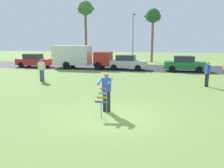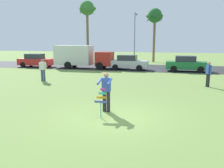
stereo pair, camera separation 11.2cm
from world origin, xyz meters
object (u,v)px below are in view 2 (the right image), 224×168
object	(u,v)px
person_walker_near	(208,73)
parked_truck_red_cab	(81,56)
streetlight_pole	(135,35)
palm_tree_left_near	(87,11)
palm_tree_right_near	(155,18)
parked_car_green	(186,64)
parked_car_silver	(128,63)
person_walker_far	(43,69)
parked_car_red	(36,61)
person_kite_flyer	(106,90)
kite_held	(102,99)

from	to	relation	value
person_walker_near	parked_truck_red_cab	bearing A→B (deg)	146.33
parked_truck_red_cab	streetlight_pole	bearing A→B (deg)	55.88
palm_tree_left_near	person_walker_near	xyz separation A→B (m)	(14.67, -16.48, -6.57)
palm_tree_right_near	parked_car_green	bearing A→B (deg)	-68.73
parked_car_green	person_walker_near	size ratio (longest dim) A/B	2.43
parked_truck_red_cab	palm_tree_right_near	distance (m)	14.00
parked_car_silver	parked_car_green	xyz separation A→B (m)	(6.10, -0.00, 0.00)
palm_tree_right_near	person_walker_far	size ratio (longest dim) A/B	4.56
palm_tree_right_near	parked_car_silver	bearing A→B (deg)	-100.52
palm_tree_left_near	person_walker_near	bearing A→B (deg)	-48.34
parked_car_silver	streetlight_pole	distance (m)	8.22
parked_car_green	palm_tree_right_near	xyz separation A→B (m)	(-4.13, 10.61, 5.75)
parked_car_red	palm_tree_left_near	bearing A→B (deg)	64.83
parked_truck_red_cab	streetlight_pole	world-z (taller)	streetlight_pole
streetlight_pole	person_kite_flyer	bearing A→B (deg)	-84.26
streetlight_pole	person_walker_near	world-z (taller)	streetlight_pole
streetlight_pole	palm_tree_right_near	bearing A→B (deg)	51.26
streetlight_pole	parked_truck_red_cab	bearing A→B (deg)	-124.12
parked_car_red	person_walker_near	size ratio (longest dim) A/B	2.43
parked_car_red	parked_car_silver	bearing A→B (deg)	0.00
parked_car_silver	palm_tree_right_near	size ratio (longest dim) A/B	0.54
parked_car_green	person_walker_near	distance (m)	8.44
parked_truck_red_cab	person_kite_flyer	bearing A→B (deg)	-64.40
person_kite_flyer	person_walker_near	world-z (taller)	same
kite_held	parked_car_silver	xyz separation A→B (m)	(-1.83, 16.22, 0.01)
palm_tree_left_near	palm_tree_right_near	world-z (taller)	palm_tree_left_near
kite_held	streetlight_pole	bearing A→B (deg)	95.58
palm_tree_right_near	person_walker_near	bearing A→B (deg)	-75.18
kite_held	streetlight_pole	distance (m)	24.10
parked_car_silver	person_kite_flyer	bearing A→B (deg)	-83.28
palm_tree_left_near	streetlight_pole	distance (m)	8.00
person_kite_flyer	person_walker_far	world-z (taller)	same
parked_car_red	streetlight_pole	xyz separation A→B (m)	(10.98, 7.54, 3.22)
streetlight_pole	parked_car_silver	bearing A→B (deg)	-86.29
person_kite_flyer	parked_car_red	size ratio (longest dim) A/B	0.41
parked_car_silver	parked_car_green	size ratio (longest dim) A/B	1.01
parked_car_silver	palm_tree_left_near	xyz separation A→B (m)	(-7.67, 8.09, 6.72)
kite_held	parked_truck_red_cab	bearing A→B (deg)	114.62
parked_truck_red_cab	streetlight_pole	size ratio (longest dim) A/B	0.96
parked_truck_red_cab	person_walker_far	bearing A→B (deg)	-86.81
person_walker_near	person_walker_far	world-z (taller)	same
person_kite_flyer	person_walker_far	xyz separation A→B (m)	(-6.92, 6.46, -0.02)
parked_car_red	parked_car_green	distance (m)	17.57
person_walker_near	parked_car_red	bearing A→B (deg)	155.56
palm_tree_left_near	person_walker_far	size ratio (longest dim) A/B	5.17
person_kite_flyer	person_walker_far	size ratio (longest dim) A/B	1.00
person_kite_flyer	palm_tree_left_near	xyz separation A→B (m)	(-9.49, 23.59, 6.55)
person_kite_flyer	parked_car_silver	size ratio (longest dim) A/B	0.41
person_walker_far	palm_tree_left_near	bearing A→B (deg)	98.53
palm_tree_right_near	streetlight_pole	size ratio (longest dim) A/B	1.13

